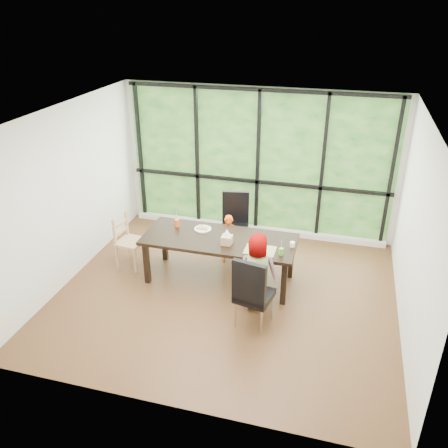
{
  "coord_description": "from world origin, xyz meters",
  "views": [
    {
      "loc": [
        1.51,
        -5.66,
        4.1
      ],
      "look_at": [
        -0.1,
        0.25,
        1.05
      ],
      "focal_mm": 37.24,
      "sensor_mm": 36.0,
      "label": 1
    }
  ],
  "objects_px": {
    "green_cup": "(281,252)",
    "tissue_box": "(227,240)",
    "dining_table": "(220,259)",
    "chair_interior_leather": "(254,291)",
    "plate_far": "(203,229)",
    "orange_cup": "(177,223)",
    "child_toddler": "(229,239)",
    "chair_end_beech": "(131,242)",
    "child_older": "(256,272)",
    "white_mug": "(292,244)",
    "chair_window_leather": "(235,225)",
    "plate_near": "(259,251)"
  },
  "relations": [
    {
      "from": "chair_window_leather",
      "to": "orange_cup",
      "type": "height_order",
      "value": "chair_window_leather"
    },
    {
      "from": "chair_end_beech",
      "to": "tissue_box",
      "type": "distance_m",
      "value": 1.73
    },
    {
      "from": "tissue_box",
      "to": "orange_cup",
      "type": "bearing_deg",
      "value": 159.32
    },
    {
      "from": "orange_cup",
      "to": "chair_end_beech",
      "type": "bearing_deg",
      "value": -167.24
    },
    {
      "from": "dining_table",
      "to": "chair_interior_leather",
      "type": "distance_m",
      "value": 1.21
    },
    {
      "from": "child_older",
      "to": "child_toddler",
      "type": "bearing_deg",
      "value": -65.79
    },
    {
      "from": "dining_table",
      "to": "green_cup",
      "type": "relative_size",
      "value": 22.44
    },
    {
      "from": "orange_cup",
      "to": "child_older",
      "type": "bearing_deg",
      "value": -26.63
    },
    {
      "from": "dining_table",
      "to": "child_toddler",
      "type": "distance_m",
      "value": 0.57
    },
    {
      "from": "chair_end_beech",
      "to": "child_toddler",
      "type": "bearing_deg",
      "value": -63.83
    },
    {
      "from": "chair_window_leather",
      "to": "chair_end_beech",
      "type": "bearing_deg",
      "value": -160.93
    },
    {
      "from": "chair_end_beech",
      "to": "child_older",
      "type": "bearing_deg",
      "value": -97.5
    },
    {
      "from": "child_toddler",
      "to": "orange_cup",
      "type": "height_order",
      "value": "orange_cup"
    },
    {
      "from": "child_toddler",
      "to": "tissue_box",
      "type": "relative_size",
      "value": 5.52
    },
    {
      "from": "child_older",
      "to": "white_mug",
      "type": "xyz_separation_m",
      "value": [
        0.42,
        0.55,
        0.21
      ]
    },
    {
      "from": "chair_interior_leather",
      "to": "green_cup",
      "type": "bearing_deg",
      "value": -97.84
    },
    {
      "from": "chair_window_leather",
      "to": "orange_cup",
      "type": "xyz_separation_m",
      "value": [
        -0.78,
        -0.71,
        0.27
      ]
    },
    {
      "from": "plate_far",
      "to": "tissue_box",
      "type": "relative_size",
      "value": 1.73
    },
    {
      "from": "child_older",
      "to": "plate_far",
      "type": "xyz_separation_m",
      "value": [
        -1.02,
        0.74,
        0.18
      ]
    },
    {
      "from": "orange_cup",
      "to": "plate_near",
      "type": "bearing_deg",
      "value": -16.97
    },
    {
      "from": "white_mug",
      "to": "tissue_box",
      "type": "relative_size",
      "value": 0.49
    },
    {
      "from": "plate_far",
      "to": "green_cup",
      "type": "height_order",
      "value": "green_cup"
    },
    {
      "from": "dining_table",
      "to": "chair_interior_leather",
      "type": "height_order",
      "value": "chair_interior_leather"
    },
    {
      "from": "child_toddler",
      "to": "child_older",
      "type": "bearing_deg",
      "value": -58.53
    },
    {
      "from": "chair_end_beech",
      "to": "orange_cup",
      "type": "bearing_deg",
      "value": -70.62
    },
    {
      "from": "child_toddler",
      "to": "green_cup",
      "type": "distance_m",
      "value": 1.34
    },
    {
      "from": "chair_window_leather",
      "to": "chair_end_beech",
      "type": "relative_size",
      "value": 1.2
    },
    {
      "from": "child_toddler",
      "to": "chair_end_beech",
      "type": "bearing_deg",
      "value": -161.23
    },
    {
      "from": "orange_cup",
      "to": "white_mug",
      "type": "distance_m",
      "value": 1.88
    },
    {
      "from": "chair_end_beech",
      "to": "child_older",
      "type": "relative_size",
      "value": 0.77
    },
    {
      "from": "chair_end_beech",
      "to": "plate_far",
      "type": "xyz_separation_m",
      "value": [
        1.19,
        0.18,
        0.31
      ]
    },
    {
      "from": "dining_table",
      "to": "chair_window_leather",
      "type": "height_order",
      "value": "chair_window_leather"
    },
    {
      "from": "chair_interior_leather",
      "to": "white_mug",
      "type": "distance_m",
      "value": 1.05
    },
    {
      "from": "chair_end_beech",
      "to": "white_mug",
      "type": "distance_m",
      "value": 2.65
    },
    {
      "from": "child_toddler",
      "to": "orange_cup",
      "type": "distance_m",
      "value": 0.93
    },
    {
      "from": "plate_far",
      "to": "orange_cup",
      "type": "xyz_separation_m",
      "value": [
        -0.43,
        -0.01,
        0.05
      ]
    },
    {
      "from": "child_toddler",
      "to": "green_cup",
      "type": "relative_size",
      "value": 8.22
    },
    {
      "from": "chair_interior_leather",
      "to": "plate_near",
      "type": "xyz_separation_m",
      "value": [
        -0.08,
        0.7,
        0.22
      ]
    },
    {
      "from": "child_toddler",
      "to": "chair_window_leather",
      "type": "bearing_deg",
      "value": 85.93
    },
    {
      "from": "tissue_box",
      "to": "child_toddler",
      "type": "bearing_deg",
      "value": 102.46
    },
    {
      "from": "dining_table",
      "to": "chair_end_beech",
      "type": "bearing_deg",
      "value": 178.98
    },
    {
      "from": "child_older",
      "to": "orange_cup",
      "type": "xyz_separation_m",
      "value": [
        -1.45,
        0.73,
        0.23
      ]
    },
    {
      "from": "chair_window_leather",
      "to": "chair_interior_leather",
      "type": "bearing_deg",
      "value": -78.98
    },
    {
      "from": "green_cup",
      "to": "orange_cup",
      "type": "bearing_deg",
      "value": 165.39
    },
    {
      "from": "dining_table",
      "to": "white_mug",
      "type": "xyz_separation_m",
      "value": [
        1.11,
        0.02,
        0.41
      ]
    },
    {
      "from": "chair_window_leather",
      "to": "chair_end_beech",
      "type": "xyz_separation_m",
      "value": [
        -1.54,
        -0.88,
        -0.09
      ]
    },
    {
      "from": "chair_end_beech",
      "to": "child_toddler",
      "type": "distance_m",
      "value": 1.61
    },
    {
      "from": "chair_end_beech",
      "to": "white_mug",
      "type": "xyz_separation_m",
      "value": [
        2.63,
        -0.01,
        0.34
      ]
    },
    {
      "from": "child_toddler",
      "to": "child_older",
      "type": "height_order",
      "value": "child_older"
    },
    {
      "from": "green_cup",
      "to": "tissue_box",
      "type": "distance_m",
      "value": 0.84
    }
  ]
}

